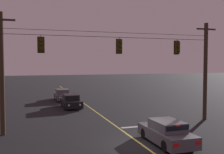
{
  "coord_description": "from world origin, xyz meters",
  "views": [
    {
      "loc": [
        -6.27,
        -13.94,
        4.76
      ],
      "look_at": [
        0.0,
        5.53,
        3.66
      ],
      "focal_mm": 42.19,
      "sensor_mm": 36.0,
      "label": 1
    }
  ],
  "objects_px": {
    "traffic_light_centre": "(178,47)",
    "car_oncoming_lead": "(71,101)",
    "car_waiting_near_lane": "(166,133)",
    "traffic_light_leftmost": "(41,45)",
    "car_oncoming_trailing": "(62,95)",
    "traffic_light_left_inner": "(120,46)"
  },
  "relations": [
    {
      "from": "traffic_light_leftmost",
      "to": "traffic_light_left_inner",
      "type": "distance_m",
      "value": 5.64
    },
    {
      "from": "traffic_light_left_inner",
      "to": "car_oncoming_trailing",
      "type": "relative_size",
      "value": 0.28
    },
    {
      "from": "car_oncoming_lead",
      "to": "car_oncoming_trailing",
      "type": "distance_m",
      "value": 5.95
    },
    {
      "from": "car_oncoming_lead",
      "to": "car_oncoming_trailing",
      "type": "relative_size",
      "value": 1.0
    },
    {
      "from": "traffic_light_left_inner",
      "to": "car_oncoming_trailing",
      "type": "distance_m",
      "value": 16.47
    },
    {
      "from": "traffic_light_centre",
      "to": "car_oncoming_trailing",
      "type": "height_order",
      "value": "traffic_light_centre"
    },
    {
      "from": "car_waiting_near_lane",
      "to": "traffic_light_centre",
      "type": "bearing_deg",
      "value": 52.94
    },
    {
      "from": "traffic_light_centre",
      "to": "car_oncoming_lead",
      "type": "height_order",
      "value": "traffic_light_centre"
    },
    {
      "from": "car_waiting_near_lane",
      "to": "car_oncoming_trailing",
      "type": "relative_size",
      "value": 0.98
    },
    {
      "from": "car_waiting_near_lane",
      "to": "traffic_light_leftmost",
      "type": "bearing_deg",
      "value": 144.3
    },
    {
      "from": "traffic_light_left_inner",
      "to": "car_oncoming_lead",
      "type": "height_order",
      "value": "traffic_light_left_inner"
    },
    {
      "from": "car_oncoming_trailing",
      "to": "traffic_light_centre",
      "type": "bearing_deg",
      "value": -64.88
    },
    {
      "from": "traffic_light_centre",
      "to": "car_oncoming_lead",
      "type": "xyz_separation_m",
      "value": [
        -7.06,
        9.46,
        -5.35
      ]
    },
    {
      "from": "traffic_light_left_inner",
      "to": "car_waiting_near_lane",
      "type": "xyz_separation_m",
      "value": [
        1.19,
        -4.91,
        -5.34
      ]
    },
    {
      "from": "traffic_light_leftmost",
      "to": "car_oncoming_lead",
      "type": "relative_size",
      "value": 0.28
    },
    {
      "from": "traffic_light_left_inner",
      "to": "traffic_light_leftmost",
      "type": "bearing_deg",
      "value": 180.0
    },
    {
      "from": "car_waiting_near_lane",
      "to": "car_oncoming_lead",
      "type": "xyz_separation_m",
      "value": [
        -3.35,
        14.37,
        -0.0
      ]
    },
    {
      "from": "traffic_light_centre",
      "to": "car_waiting_near_lane",
      "type": "height_order",
      "value": "traffic_light_centre"
    },
    {
      "from": "car_waiting_near_lane",
      "to": "car_oncoming_lead",
      "type": "distance_m",
      "value": 14.76
    },
    {
      "from": "traffic_light_leftmost",
      "to": "car_oncoming_trailing",
      "type": "height_order",
      "value": "traffic_light_leftmost"
    },
    {
      "from": "traffic_light_leftmost",
      "to": "traffic_light_centre",
      "type": "bearing_deg",
      "value": 0.0
    },
    {
      "from": "traffic_light_left_inner",
      "to": "car_oncoming_lead",
      "type": "bearing_deg",
      "value": 102.85
    }
  ]
}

